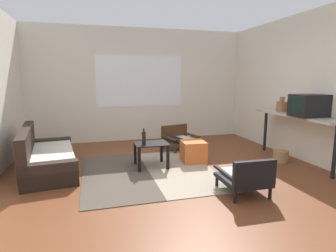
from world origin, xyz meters
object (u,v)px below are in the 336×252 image
object	(u,v)px
armchair_striped_foreground	(245,177)
glass_bottle	(144,138)
console_shelf	(296,119)
clay_vase	(282,106)
crt_television	(310,105)
couch	(45,158)
armchair_by_window	(179,138)
ottoman_orange	(193,152)
coffee_table	(151,148)
wicker_basket	(281,156)

from	to	relation	value
armchair_striped_foreground	glass_bottle	distance (m)	1.77
console_shelf	clay_vase	world-z (taller)	clay_vase
console_shelf	crt_television	distance (m)	0.41
crt_television	glass_bottle	bearing A→B (deg)	167.31
crt_television	glass_bottle	xyz separation A→B (m)	(-2.70, 0.61, -0.52)
couch	armchair_by_window	distance (m)	2.68
armchair_striped_foreground	console_shelf	world-z (taller)	console_shelf
crt_television	armchair_striped_foreground	bearing A→B (deg)	-155.05
couch	clay_vase	size ratio (longest dim) A/B	6.77
clay_vase	ottoman_orange	bearing A→B (deg)	177.16
coffee_table	crt_television	world-z (taller)	crt_television
console_shelf	clay_vase	size ratio (longest dim) A/B	6.62
armchair_by_window	couch	bearing A→B (deg)	-162.83
armchair_by_window	clay_vase	bearing A→B (deg)	-31.62
clay_vase	console_shelf	bearing A→B (deg)	-90.00
console_shelf	ottoman_orange	bearing A→B (deg)	164.10
crt_television	clay_vase	xyz separation A→B (m)	(0.00, 0.71, -0.08)
crt_television	clay_vase	bearing A→B (deg)	89.74
glass_bottle	clay_vase	bearing A→B (deg)	2.16
crt_television	wicker_basket	xyz separation A→B (m)	(-0.19, 0.38, -0.96)
glass_bottle	console_shelf	bearing A→B (deg)	-6.56
coffee_table	glass_bottle	size ratio (longest dim) A/B	2.06
couch	ottoman_orange	world-z (taller)	couch
console_shelf	armchair_by_window	bearing A→B (deg)	139.48
ottoman_orange	clay_vase	xyz separation A→B (m)	(1.76, -0.09, 0.80)
coffee_table	couch	bearing A→B (deg)	171.00
couch	armchair_by_window	xyz separation A→B (m)	(2.56, 0.79, 0.02)
armchair_by_window	wicker_basket	bearing A→B (deg)	-42.23
couch	wicker_basket	size ratio (longest dim) A/B	7.08
ottoman_orange	glass_bottle	world-z (taller)	glass_bottle
crt_television	couch	bearing A→B (deg)	167.09
console_shelf	crt_television	bearing A→B (deg)	-90.61
armchair_by_window	console_shelf	xyz separation A→B (m)	(1.73, -1.48, 0.55)
coffee_table	clay_vase	world-z (taller)	clay_vase
ottoman_orange	armchair_by_window	bearing A→B (deg)	88.32
glass_bottle	coffee_table	bearing A→B (deg)	36.08
console_shelf	crt_television	xyz separation A→B (m)	(-0.00, -0.30, 0.28)
clay_vase	armchair_by_window	bearing A→B (deg)	148.38
coffee_table	armchair_by_window	world-z (taller)	armchair_by_window
armchair_by_window	clay_vase	distance (m)	2.16
glass_bottle	couch	bearing A→B (deg)	166.70
clay_vase	wicker_basket	xyz separation A→B (m)	(-0.20, -0.33, -0.88)
ottoman_orange	couch	bearing A→B (deg)	175.82
coffee_table	console_shelf	world-z (taller)	console_shelf
coffee_table	armchair_by_window	bearing A→B (deg)	51.81
armchair_striped_foreground	crt_television	distance (m)	1.96
console_shelf	coffee_table	bearing A→B (deg)	170.86
coffee_table	wicker_basket	distance (m)	2.40
coffee_table	crt_television	bearing A→B (deg)	-15.49
ottoman_orange	coffee_table	bearing A→B (deg)	-173.82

